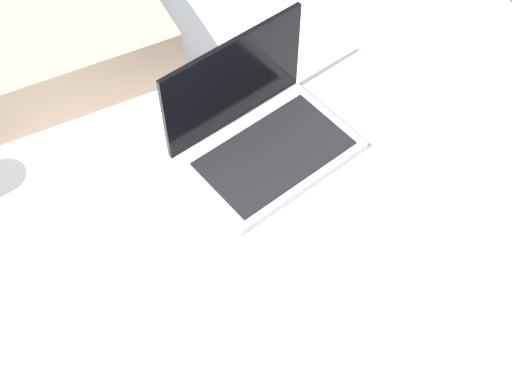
{
  "coord_description": "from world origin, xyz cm",
  "views": [
    {
      "loc": [
        -24.96,
        -70.93,
        124.76
      ],
      "look_at": [
        7.09,
        -7.73,
        24.0
      ],
      "focal_mm": 47.05,
      "sensor_mm": 36.0,
      "label": 1
    }
  ],
  "objects": [
    {
      "name": "laptop",
      "position": [
        14.79,
        5.84,
        22.41
      ],
      "size": [
        37.23,
        29.65,
        23.0
      ],
      "rotation": [
        0.0,
        0.0,
        0.22
      ],
      "color": "#B7BABC",
      "rests_on": "bed_mattress"
    },
    {
      "name": "bed_mattress",
      "position": [
        0.0,
        0.0,
        9.0
      ],
      "size": [
        180.0,
        140.0,
        18.0
      ],
      "primitive_type": "cube",
      "color": "white",
      "rests_on": "ground"
    },
    {
      "name": "pillow",
      "position": [
        -16.85,
        48.0,
        24.5
      ],
      "size": [
        52.0,
        36.0,
        13.0
      ],
      "primitive_type": "cube",
      "color": "tan",
      "rests_on": "bed_mattress"
    }
  ]
}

